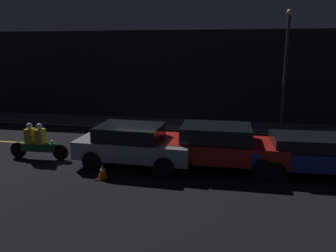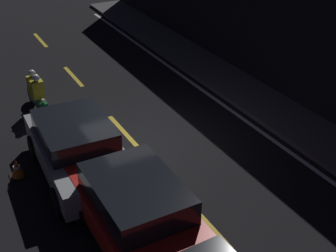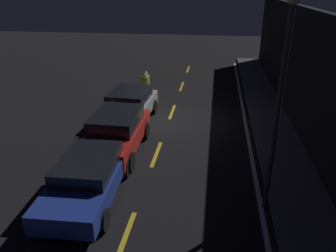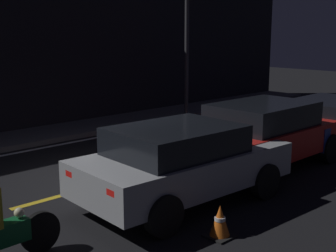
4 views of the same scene
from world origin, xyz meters
TOP-DOWN VIEW (x-y plane):
  - ground_plane at (0.00, 0.00)m, footprint 56.00×56.00m
  - raised_curb at (0.00, 4.69)m, footprint 28.00×1.78m
  - building_front at (0.00, 5.73)m, footprint 28.00×0.30m
  - lane_dash_a at (-10.00, 0.00)m, footprint 2.00×0.14m
  - lane_dash_b at (-5.50, 0.00)m, footprint 2.00×0.14m
  - lane_dash_c at (-1.00, 0.00)m, footprint 2.00×0.14m
  - lane_dash_d at (3.50, 0.00)m, footprint 2.00×0.14m
  - lane_solid_kerb at (0.00, 3.55)m, footprint 25.20×0.14m
  - hatchback_silver at (0.45, -1.81)m, footprint 4.09×2.10m
  - taxi_red at (3.44, -1.55)m, footprint 4.23×1.95m
  - motorcycle at (-3.30, -1.85)m, footprint 2.30×0.38m
  - traffic_cone_near at (-0.17, -3.25)m, footprint 0.41×0.41m

SIDE VIEW (x-z plane):
  - ground_plane at x=0.00m, z-range 0.00..0.00m
  - lane_solid_kerb at x=0.00m, z-range 0.00..0.01m
  - lane_dash_a at x=-10.00m, z-range 0.00..0.01m
  - lane_dash_b at x=-5.50m, z-range 0.00..0.01m
  - lane_dash_c at x=-1.00m, z-range 0.00..0.01m
  - lane_dash_d at x=3.50m, z-range 0.00..0.01m
  - raised_curb at x=0.00m, z-range 0.00..0.14m
  - traffic_cone_near at x=-0.17m, z-range -0.01..0.50m
  - motorcycle at x=-3.30m, z-range -0.05..1.32m
  - hatchback_silver at x=0.45m, z-range 0.06..1.49m
  - taxi_red at x=3.44m, z-range 0.06..1.56m
  - building_front at x=0.00m, z-range 0.00..5.02m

